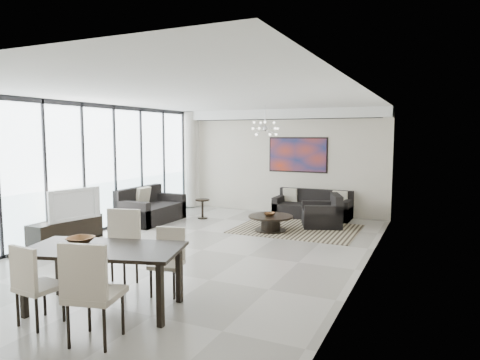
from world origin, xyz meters
The scene contains 20 objects.
room_shell centered at (0.46, 0.00, 1.45)m, with size 6.00×9.00×2.90m.
window_wall centered at (-2.86, 0.00, 1.47)m, with size 0.37×8.95×2.90m.
soffit centered at (0.00, 4.30, 2.77)m, with size 5.98×0.40×0.26m, color white.
painting centered at (0.50, 4.47, 1.65)m, with size 1.68×0.04×0.98m, color #B23318.
chandelier centered at (0.30, 2.50, 2.35)m, with size 0.66×0.66×0.71m.
rug centered at (1.10, 2.53, 0.01)m, with size 2.78×2.14×0.01m, color black.
coffee_table centered at (0.61, 2.08, 0.20)m, with size 1.02×1.02×0.36m.
bowl_coffee centered at (0.61, 2.03, 0.40)m, with size 0.25×0.25×0.08m, color brown.
sofa_main centered at (1.06, 4.07, 0.25)m, with size 2.01×0.82×0.73m.
loveseat centered at (-2.55, 1.79, 0.30)m, with size 0.98×1.75×0.87m.
armchair centered at (1.59, 3.06, 0.27)m, with size 1.15×1.18×0.78m.
side_table centered at (-1.55, 2.72, 0.34)m, with size 0.37×0.37×0.51m.
tv_console centered at (-2.76, -0.72, 0.25)m, with size 0.45×1.60×0.50m, color black.
television centered at (-2.60, -0.69, 0.82)m, with size 1.10×0.14×0.63m, color gray.
dining_table centered at (0.30, -2.96, 0.72)m, with size 2.11×1.46×0.80m.
dining_chair_sw centered at (-0.10, -3.69, 0.55)m, with size 0.48×0.48×0.96m.
dining_chair_se centered at (0.84, -3.76, 0.65)m, with size 0.62×0.62×1.12m.
dining_chair_nw centered at (-0.13, -2.15, 0.64)m, with size 0.62×0.62×1.11m.
dining_chair_ne centered at (0.68, -2.11, 0.52)m, with size 0.51×0.51×0.91m.
bowl_dining centered at (-0.12, -2.93, 0.84)m, with size 0.33×0.33×0.08m, color brown.
Camera 1 is at (4.03, -6.97, 2.19)m, focal length 32.00 mm.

